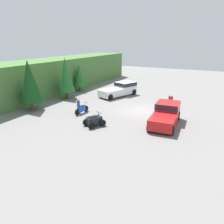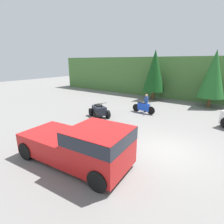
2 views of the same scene
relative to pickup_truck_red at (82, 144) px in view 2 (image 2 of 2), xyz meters
name	(u,v)px [view 2 (image 2 of 2)]	position (x,y,z in m)	size (l,w,h in m)	color
ground_plane	(165,150)	(2.57, 3.37, -0.99)	(80.00, 80.00, 0.00)	slate
hillside_backdrop	(213,78)	(2.57, 19.37, 1.49)	(44.00, 6.00, 4.96)	#477538
tree_left	(154,71)	(-2.96, 14.80, 2.37)	(2.51, 2.51, 5.71)	brown
tree_mid_left	(214,74)	(3.07, 14.61, 2.25)	(2.43, 2.43, 5.51)	brown
pickup_truck_red	(82,144)	(0.00, 0.00, 0.00)	(5.37, 2.68, 1.88)	red
dirt_bike	(143,108)	(-1.37, 8.94, -0.52)	(2.19, 0.60, 1.14)	black
quad_atv	(99,111)	(-3.83, 5.77, -0.49)	(2.21, 1.95, 1.27)	black
rider_person	(146,102)	(-1.34, 9.39, -0.11)	(0.39, 0.39, 1.62)	black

